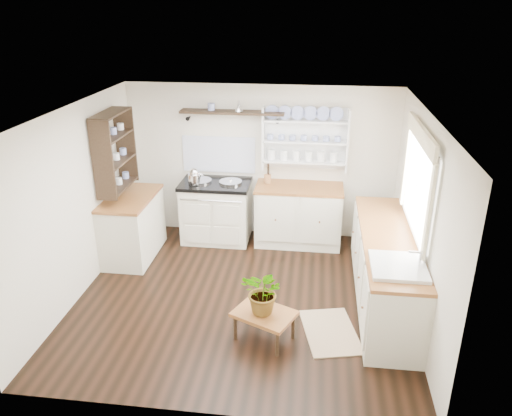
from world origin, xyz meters
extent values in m
cube|color=black|center=(0.00, 0.00, 0.00)|extent=(4.00, 3.80, 0.01)
cube|color=silver|center=(0.00, 1.90, 1.15)|extent=(4.00, 0.02, 2.30)
cube|color=silver|center=(2.00, 0.00, 1.15)|extent=(0.02, 3.80, 2.30)
cube|color=silver|center=(-2.00, 0.00, 1.15)|extent=(0.02, 3.80, 2.30)
cube|color=white|center=(0.00, 0.00, 2.30)|extent=(4.00, 3.80, 0.01)
cube|color=white|center=(1.96, 0.15, 1.50)|extent=(0.04, 1.40, 1.00)
cube|color=white|center=(1.94, 0.15, 1.50)|extent=(0.02, 1.50, 1.10)
cube|color=#F5E2C4|center=(1.92, 0.15, 2.08)|extent=(0.04, 1.55, 0.18)
cube|color=#EFE7CF|center=(-0.63, 1.57, 0.43)|extent=(0.99, 0.64, 0.87)
cube|color=black|center=(-0.63, 1.57, 0.89)|extent=(1.03, 0.68, 0.05)
cylinder|color=silver|center=(-0.86, 1.57, 0.93)|extent=(0.34, 0.34, 0.03)
cylinder|color=silver|center=(-0.41, 1.57, 0.93)|extent=(0.34, 0.34, 0.03)
cylinder|color=silver|center=(-0.63, 1.21, 0.77)|extent=(0.89, 0.02, 0.02)
cube|color=silver|center=(0.60, 1.60, 0.44)|extent=(1.25, 0.60, 0.88)
cube|color=brown|center=(0.60, 1.60, 0.88)|extent=(1.27, 0.63, 0.04)
cube|color=silver|center=(1.70, 0.10, 0.44)|extent=(0.60, 2.40, 0.88)
cube|color=brown|center=(1.70, 0.10, 0.88)|extent=(0.62, 2.43, 0.04)
cube|color=white|center=(1.70, -0.65, 0.80)|extent=(0.55, 0.60, 0.28)
cylinder|color=silver|center=(1.90, -0.65, 1.00)|extent=(0.02, 0.02, 0.22)
cube|color=silver|center=(-1.70, 0.90, 0.44)|extent=(0.60, 1.10, 0.88)
cube|color=brown|center=(-1.70, 0.90, 0.88)|extent=(0.62, 1.13, 0.04)
cube|color=white|center=(0.65, 1.88, 1.55)|extent=(1.20, 0.03, 0.90)
cube|color=white|center=(0.65, 1.79, 1.55)|extent=(1.20, 0.22, 0.02)
cylinder|color=navy|center=(0.65, 1.80, 1.82)|extent=(0.20, 0.02, 0.20)
cube|color=black|center=(-0.40, 1.77, 1.92)|extent=(1.50, 0.24, 0.04)
cone|color=black|center=(-1.05, 1.84, 1.81)|extent=(0.06, 0.20, 0.06)
cone|color=black|center=(0.25, 1.84, 1.81)|extent=(0.06, 0.20, 0.06)
cube|color=black|center=(-1.84, 0.90, 1.55)|extent=(0.28, 0.80, 1.05)
cylinder|color=#9A6438|center=(0.13, 1.68, 0.97)|extent=(0.11, 0.11, 0.12)
cube|color=brown|center=(0.36, -0.78, 0.32)|extent=(0.75, 0.66, 0.04)
cylinder|color=black|center=(0.05, -0.82, 0.15)|extent=(0.04, 0.04, 0.30)
cylinder|color=black|center=(0.19, -0.51, 0.15)|extent=(0.04, 0.04, 0.30)
cylinder|color=black|center=(0.52, -1.04, 0.15)|extent=(0.04, 0.04, 0.30)
cylinder|color=black|center=(0.66, -0.73, 0.15)|extent=(0.04, 0.04, 0.30)
imported|color=#3F7233|center=(0.36, -0.78, 0.59)|extent=(0.59, 0.57, 0.50)
cube|color=olive|center=(1.07, -0.58, 0.01)|extent=(0.73, 0.95, 0.02)
camera|label=1|loc=(0.83, -5.20, 3.41)|focal=35.00mm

